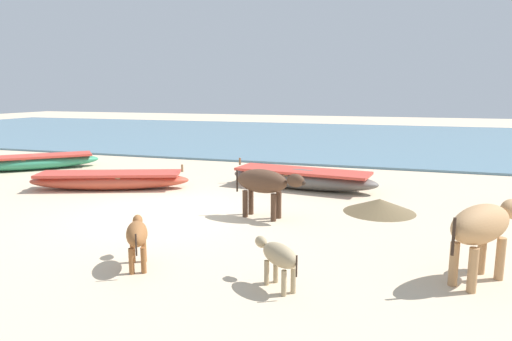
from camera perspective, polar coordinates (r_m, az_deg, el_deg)
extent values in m
plane|color=beige|center=(9.93, -11.09, -5.30)|extent=(80.00, 80.00, 0.00)
cube|color=slate|center=(26.03, 7.61, 4.26)|extent=(60.00, 20.00, 0.08)
ellipsoid|color=#5B5651|center=(12.21, 5.81, -1.07)|extent=(4.17, 1.54, 0.51)
cube|color=#CC3F33|center=(12.17, 5.83, -0.06)|extent=(3.68, 1.46, 0.07)
cube|color=olive|center=(12.29, 4.48, -0.31)|extent=(0.23, 0.90, 0.04)
cylinder|color=olive|center=(12.88, -2.04, 1.16)|extent=(0.06, 0.06, 0.20)
ellipsoid|color=#338C66|center=(16.83, -26.10, 0.93)|extent=(3.63, 3.49, 0.48)
cube|color=#CC3F33|center=(16.81, -26.15, 1.62)|extent=(3.26, 3.15, 0.07)
cube|color=olive|center=(16.83, -27.17, 1.30)|extent=(0.66, 0.69, 0.04)
ellipsoid|color=#B74733|center=(12.69, -17.94, -1.24)|extent=(4.26, 2.36, 0.45)
cube|color=#CC3F33|center=(12.65, -17.99, -0.39)|extent=(3.78, 2.16, 0.07)
cube|color=olive|center=(12.58, -16.59, -0.68)|extent=(0.39, 0.78, 0.04)
cylinder|color=olive|center=(12.26, -9.27, 0.29)|extent=(0.06, 0.06, 0.20)
ellipsoid|color=tan|center=(6.80, 26.44, -6.06)|extent=(1.10, 1.26, 0.53)
ellipsoid|color=tan|center=(7.48, 29.42, -4.23)|extent=(0.43, 0.46, 0.29)
cylinder|color=tan|center=(7.31, 26.53, -9.31)|extent=(0.12, 0.12, 0.60)
cylinder|color=tan|center=(7.20, 28.40, -9.75)|extent=(0.12, 0.12, 0.60)
cylinder|color=tan|center=(6.72, 23.64, -10.73)|extent=(0.12, 0.12, 0.60)
cylinder|color=tan|center=(6.60, 25.63, -11.26)|extent=(0.12, 0.12, 0.60)
cylinder|color=#2D2119|center=(6.28, 23.62, -7.65)|extent=(0.04, 0.04, 0.49)
ellipsoid|color=brown|center=(6.91, -14.78, -7.70)|extent=(0.66, 0.81, 0.33)
ellipsoid|color=brown|center=(7.38, -14.69, -6.11)|extent=(0.26, 0.29, 0.18)
sphere|color=#2D2119|center=(7.49, -14.66, -6.03)|extent=(0.10, 0.10, 0.07)
cylinder|color=brown|center=(7.23, -15.28, -9.71)|extent=(0.08, 0.08, 0.38)
cylinder|color=brown|center=(7.22, -13.94, -9.67)|extent=(0.08, 0.08, 0.38)
cylinder|color=brown|center=(6.81, -15.42, -10.95)|extent=(0.08, 0.08, 0.38)
cylinder|color=brown|center=(6.80, -13.99, -10.91)|extent=(0.08, 0.08, 0.38)
cylinder|color=#2D2119|center=(6.54, -14.86, -9.04)|extent=(0.03, 0.03, 0.31)
ellipsoid|color=tan|center=(6.02, 3.02, -10.59)|extent=(0.70, 0.65, 0.30)
ellipsoid|color=tan|center=(6.36, 0.64, -8.97)|extent=(0.26, 0.25, 0.16)
sphere|color=#2D2119|center=(6.44, 0.16, -8.88)|extent=(0.09, 0.09, 0.06)
cylinder|color=tan|center=(6.25, 1.35, -12.74)|extent=(0.07, 0.07, 0.34)
cylinder|color=tan|center=(6.32, 2.50, -12.46)|extent=(0.07, 0.07, 0.34)
cylinder|color=tan|center=(5.95, 3.53, -13.97)|extent=(0.07, 0.07, 0.34)
cylinder|color=tan|center=(6.03, 4.72, -13.65)|extent=(0.07, 0.07, 0.34)
cylinder|color=#2D2119|center=(5.76, 5.13, -11.91)|extent=(0.02, 0.02, 0.28)
ellipsoid|color=#4C3323|center=(9.25, 0.75, -1.34)|extent=(1.19, 0.64, 0.49)
ellipsoid|color=#4C3323|center=(8.92, 5.00, -1.27)|extent=(0.40, 0.29, 0.27)
sphere|color=#2D2119|center=(8.86, 5.96, -1.56)|extent=(0.12, 0.12, 0.10)
cylinder|color=#4C3323|center=(9.32, 2.88, -4.35)|extent=(0.11, 0.11, 0.56)
cylinder|color=#4C3323|center=(9.11, 2.21, -4.69)|extent=(0.11, 0.11, 0.56)
cylinder|color=#4C3323|center=(9.61, -0.64, -3.90)|extent=(0.11, 0.11, 0.56)
cylinder|color=#4C3323|center=(9.40, -1.37, -4.21)|extent=(0.11, 0.11, 0.56)
cylinder|color=#2D2119|center=(9.54, -2.40, -1.31)|extent=(0.04, 0.04, 0.46)
cone|color=brown|center=(10.15, 15.28, -4.28)|extent=(2.13, 2.13, 0.29)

